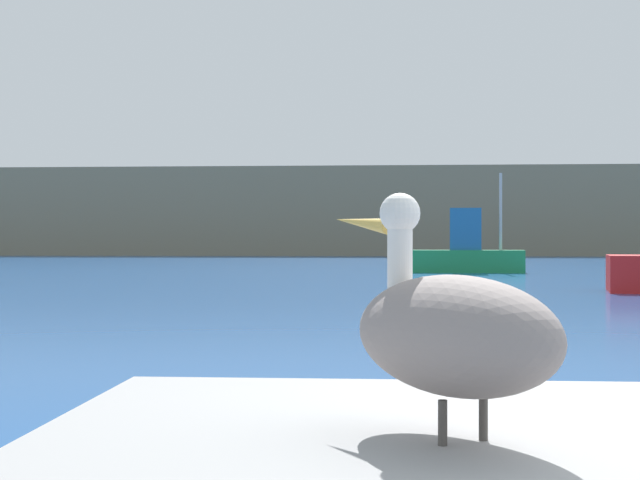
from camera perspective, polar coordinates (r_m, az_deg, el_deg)
The scene contains 3 objects.
hillside_backdrop at distance 85.74m, azimuth 5.34°, elevation 1.55°, with size 140.00×17.77×7.18m, color #7F755B.
pelican at distance 3.24m, azimuth 7.73°, elevation -5.31°, with size 0.90×1.18×0.82m.
fishing_boat_green at distance 40.12m, azimuth 8.52°, elevation -0.73°, with size 4.79×1.56×4.06m.
Camera 1 is at (-1.69, -4.13, 1.39)m, focal length 54.68 mm.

